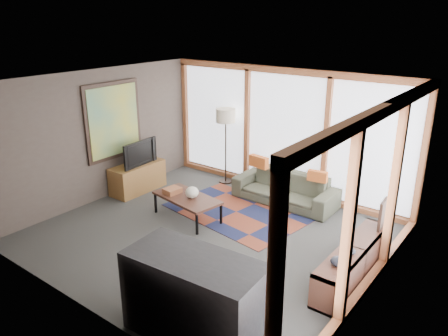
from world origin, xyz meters
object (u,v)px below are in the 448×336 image
Objects in this scene: sofa at (285,188)px; bar_counter at (195,297)px; television at (137,153)px; floor_lamp at (226,146)px; tv_console at (138,177)px; bookshelf at (353,262)px; coffee_table at (187,207)px.

sofa is 4.11m from bar_counter.
television is at bearing 141.49° from bar_counter.
floor_lamp reaches higher than tv_console.
tv_console is (-2.80, -1.34, -0.00)m from sofa.
tv_console reaches higher than bookshelf.
floor_lamp reaches higher than coffee_table.
tv_console is 4.67m from bar_counter.
bookshelf is 2.47m from bar_counter.
sofa reaches higher than tv_console.
bar_counter is at bearing -128.06° from television.
bookshelf is (3.70, -1.91, -0.59)m from floor_lamp.
floor_lamp is at bearing -40.57° from television.
television is at bearing 175.48° from bookshelf.
television reaches higher than sofa.
bar_counter is at bearing -34.16° from tv_console.
bar_counter is (1.06, -3.97, 0.21)m from sofa.
sofa is 1.02× the size of bookshelf.
bar_counter is at bearing -74.56° from sofa.
sofa reaches higher than bookshelf.
bar_counter reaches higher than sofa.
television is (0.04, -0.00, 0.56)m from tv_console.
tv_console is at bearing -153.92° from sofa.
bookshelf is 4.90m from television.
sofa is at bearing 140.32° from bookshelf.
bookshelf is (2.08, -1.73, -0.05)m from sofa.
bar_counter reaches higher than bookshelf.
bar_counter is (3.86, -2.62, 0.21)m from tv_console.
sofa is 2.02m from coffee_table.
floor_lamp is 2.01m from tv_console.
television is at bearing -1.63° from tv_console.
sofa is 1.23× the size of floor_lamp.
bookshelf is 4.90m from tv_console.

